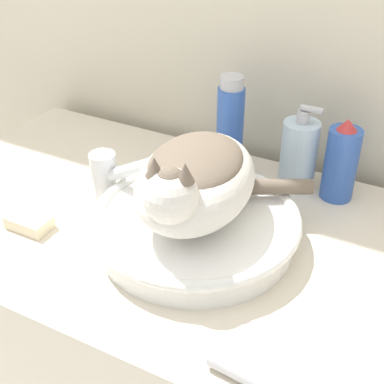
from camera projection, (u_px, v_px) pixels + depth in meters
sink_basin at (196, 225)px, 0.93m from camera, size 0.36×0.36×0.06m
cat at (195, 179)px, 0.87m from camera, size 0.27×0.31×0.16m
faucet at (111, 175)px, 1.00m from camera, size 0.16×0.06×0.14m
shampoo_bottle_tall at (230, 126)px, 1.10m from camera, size 0.06×0.06×0.21m
spray_bottle_trigger at (341, 162)px, 1.02m from camera, size 0.06×0.06×0.17m
soap_pump_bottle at (299, 154)px, 1.05m from camera, size 0.07×0.07×0.18m
soap_bar at (29, 222)px, 0.97m from camera, size 0.08×0.05×0.02m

